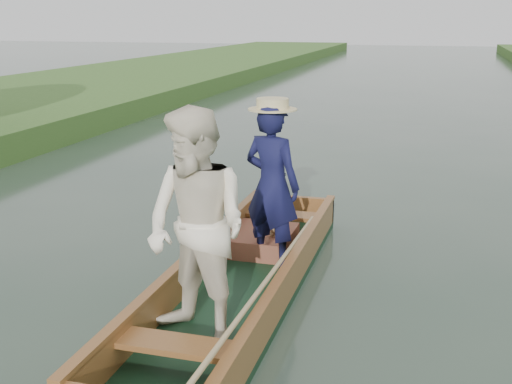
# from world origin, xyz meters

# --- Properties ---
(ground) EXTENTS (120.00, 120.00, 0.00)m
(ground) POSITION_xyz_m (0.00, 0.00, 0.00)
(ground) COLOR #283D30
(ground) RESTS_ON ground
(trees_far) EXTENTS (21.11, 3.72, 4.22)m
(trees_far) POSITION_xyz_m (-1.27, 3.79, 2.35)
(trees_far) COLOR #47331E
(trees_far) RESTS_ON ground
(punt) EXTENTS (1.19, 5.00, 2.08)m
(punt) POSITION_xyz_m (0.00, -0.31, 0.76)
(punt) COLOR #13311C
(punt) RESTS_ON ground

